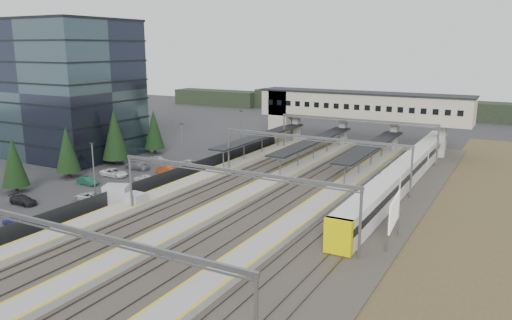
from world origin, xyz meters
The scene contains 15 objects.
ground centered at (0.00, 0.00, 0.00)m, with size 220.00×220.00×0.00m, color #2B2B2D.
office_building centered at (-36.00, 12.00, 12.19)m, with size 24.30×18.30×24.30m.
conifer_row centered at (-22.00, -3.86, 4.84)m, with size 4.42×49.82×9.50m.
car_park centered at (-13.50, -6.05, 0.60)m, with size 10.53×44.75×1.28m.
lampposts centered at (-8.00, 1.25, 4.34)m, with size 0.50×53.25×8.07m.
fence centered at (-6.50, 5.00, 1.00)m, with size 0.08×90.00×2.00m.
relay_cabin_near centered at (-6.19, -6.22, 1.25)m, with size 3.63×3.21×2.50m.
relay_cabin_far centered at (-2.66, -6.67, 1.03)m, with size 2.42×2.08×2.07m.
rail_corridor centered at (9.34, 5.00, 0.29)m, with size 34.00×90.00×0.92m.
canopies centered at (7.00, 27.00, 3.92)m, with size 23.10×30.00×3.28m.
footbridge centered at (7.70, 42.00, 7.93)m, with size 40.40×6.40×11.20m.
gantries centered at (12.00, 3.00, 6.00)m, with size 28.40×62.28×7.17m.
train centered at (24.00, 20.06, 1.97)m, with size 2.75×57.53×3.47m.
billboard centered at (27.87, -2.70, 3.36)m, with size 0.65×5.90×5.01m.
treeline_far centered at (23.81, 92.28, 2.95)m, with size 170.00×19.00×7.00m.
Camera 1 is at (38.56, -50.86, 19.65)m, focal length 35.00 mm.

